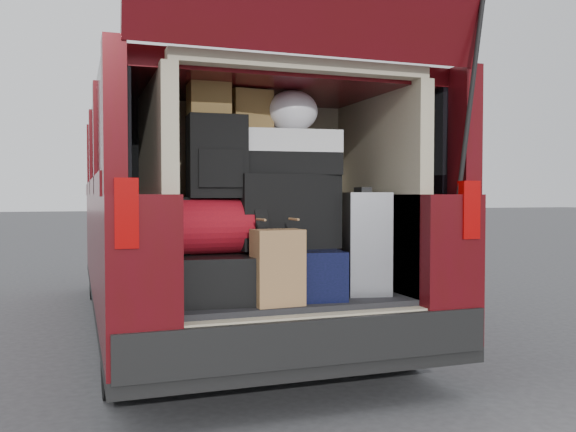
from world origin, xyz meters
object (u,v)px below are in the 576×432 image
Objects in this scene: red_duffel at (218,226)px; twotone_duffel at (289,153)px; backpack at (217,157)px; silver_roller at (362,242)px; navy_hardshell at (290,272)px; kraft_bag at (278,267)px; black_hardshell at (213,276)px; black_soft_case at (283,211)px.

twotone_duffel reaches higher than red_duffel.
backpack is 0.42m from twotone_duffel.
silver_roller reaches higher than red_duffel.
navy_hardshell is 0.44m from silver_roller.
silver_roller is (0.42, -0.04, 0.15)m from navy_hardshell.
silver_roller reaches higher than kraft_bag.
black_hardshell is 0.43m from navy_hardshell.
black_soft_case is (-0.44, 0.09, 0.18)m from silver_roller.
kraft_bag is 0.70× the size of twotone_duffel.
backpack is (0.02, -0.01, 0.63)m from black_hardshell.
twotone_duffel is at bearing 8.66° from backpack.
silver_roller is at bearing 3.25° from black_hardshell.
black_hardshell is 0.27m from red_duffel.
kraft_bag is 0.67m from backpack.
silver_roller is 1.01× the size of black_soft_case.
silver_roller is at bearing -15.24° from black_soft_case.
black_soft_case is 1.30× the size of backpack.
black_soft_case is at bearing 174.34° from twotone_duffel.
red_duffel reaches higher than black_hardshell.
navy_hardshell is at bearing 4.71° from black_hardshell.
backpack is (-0.24, 0.27, 0.56)m from kraft_bag.
red_duffel is 1.04× the size of backpack.
silver_roller is 1.25× the size of red_duffel.
black_soft_case is (0.38, 0.06, 0.07)m from red_duffel.
black_soft_case is at bearing 118.83° from navy_hardshell.
black_hardshell is at bearing 129.98° from kraft_bag.
backpack is at bearing -168.36° from twotone_duffel.
black_soft_case is at bearing 12.54° from black_hardshell.
silver_roller is (0.84, -0.05, 0.16)m from black_hardshell.
black_hardshell is 1.08× the size of black_soft_case.
backpack is (-0.00, 0.00, 0.36)m from red_duffel.
silver_roller is 0.83m from red_duffel.
kraft_bag is at bearing -147.77° from silver_roller.
red_duffel is 0.83× the size of twotone_duffel.
twotone_duffel is (0.41, 0.05, 0.39)m from red_duffel.
backpack is at bearing -172.22° from silver_roller.
black_hardshell is at bearing -175.28° from navy_hardshell.
silver_roller is at bearing -6.78° from twotone_duffel.
black_soft_case is at bearing 10.02° from backpack.
black_soft_case reaches higher than black_hardshell.
navy_hardshell is 0.48m from red_duffel.
twotone_duffel is (0.01, 0.05, 0.65)m from navy_hardshell.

